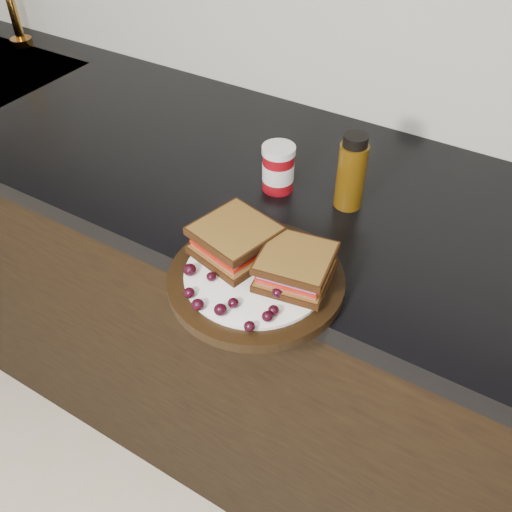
{
  "coord_description": "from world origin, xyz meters",
  "views": [
    {
      "loc": [
        0.36,
        0.87,
        1.54
      ],
      "look_at": [
        0.03,
        1.42,
        0.96
      ],
      "focal_mm": 40.0,
      "sensor_mm": 36.0,
      "label": 1
    }
  ],
  "objects": [
    {
      "name": "base_cabinets",
      "position": [
        0.0,
        1.7,
        0.43
      ],
      "size": [
        3.96,
        0.58,
        0.86
      ],
      "primitive_type": "cube",
      "color": "black",
      "rests_on": "ground_plane"
    },
    {
      "name": "countertop",
      "position": [
        0.0,
        1.7,
        0.88
      ],
      "size": [
        3.98,
        0.6,
        0.04
      ],
      "primitive_type": "cube",
      "color": "black",
      "rests_on": "base_cabinets"
    },
    {
      "name": "plate",
      "position": [
        0.03,
        1.42,
        0.91
      ],
      "size": [
        0.28,
        0.28,
        0.02
      ],
      "primitive_type": "cylinder",
      "color": "black",
      "rests_on": "countertop"
    },
    {
      "name": "sandwich_left",
      "position": [
        -0.03,
        1.44,
        0.95
      ],
      "size": [
        0.14,
        0.14,
        0.05
      ],
      "primitive_type": null,
      "rotation": [
        0.0,
        0.0,
        -0.24
      ],
      "color": "brown",
      "rests_on": "plate"
    },
    {
      "name": "sandwich_right",
      "position": [
        0.08,
        1.44,
        0.95
      ],
      "size": [
        0.12,
        0.12,
        0.05
      ],
      "primitive_type": null,
      "rotation": [
        0.0,
        0.0,
        0.17
      ],
      "color": "brown",
      "rests_on": "plate"
    },
    {
      "name": "grape_0",
      "position": [
        -0.06,
        1.37,
        0.93
      ],
      "size": [
        0.02,
        0.02,
        0.02
      ],
      "primitive_type": "ellipsoid",
      "color": "black",
      "rests_on": "plate"
    },
    {
      "name": "grape_1",
      "position": [
        -0.03,
        1.37,
        0.93
      ],
      "size": [
        0.02,
        0.02,
        0.01
      ],
      "primitive_type": "ellipsoid",
      "color": "black",
      "rests_on": "plate"
    },
    {
      "name": "grape_2",
      "position": [
        -0.03,
        1.33,
        0.93
      ],
      "size": [
        0.02,
        0.02,
        0.02
      ],
      "primitive_type": "ellipsoid",
      "color": "black",
      "rests_on": "plate"
    },
    {
      "name": "grape_3",
      "position": [
        -0.01,
        1.31,
        0.93
      ],
      "size": [
        0.02,
        0.02,
        0.02
      ],
      "primitive_type": "ellipsoid",
      "color": "black",
      "rests_on": "plate"
    },
    {
      "name": "grape_4",
      "position": [
        0.03,
        1.32,
        0.93
      ],
      "size": [
        0.02,
        0.02,
        0.02
      ],
      "primitive_type": "ellipsoid",
      "color": "black",
      "rests_on": "plate"
    },
    {
      "name": "grape_5",
      "position": [
        0.03,
        1.34,
        0.93
      ],
      "size": [
        0.02,
        0.02,
        0.02
      ],
      "primitive_type": "ellipsoid",
      "color": "black",
      "rests_on": "plate"
    },
    {
      "name": "grape_6",
      "position": [
        0.08,
        1.32,
        0.93
      ],
      "size": [
        0.02,
        0.02,
        0.02
      ],
      "primitive_type": "ellipsoid",
      "color": "black",
      "rests_on": "plate"
    },
    {
      "name": "grape_7",
      "position": [
        0.09,
        1.35,
        0.93
      ],
      "size": [
        0.02,
        0.02,
        0.02
      ],
      "primitive_type": "ellipsoid",
      "color": "black",
      "rests_on": "plate"
    },
    {
      "name": "grape_8",
      "position": [
        0.09,
        1.36,
        0.93
      ],
      "size": [
        0.02,
        0.02,
        0.02
      ],
      "primitive_type": "ellipsoid",
      "color": "black",
      "rests_on": "plate"
    },
    {
      "name": "grape_9",
      "position": [
        0.08,
        1.39,
        0.93
      ],
      "size": [
        0.02,
        0.02,
        0.02
      ],
      "primitive_type": "ellipsoid",
      "color": "black",
      "rests_on": "plate"
    },
    {
      "name": "grape_10",
      "position": [
        0.1,
        1.42,
        0.93
      ],
      "size": [
        0.02,
        0.02,
        0.02
      ],
      "primitive_type": "ellipsoid",
      "color": "black",
      "rests_on": "plate"
    },
    {
      "name": "grape_11",
      "position": [
        0.09,
        1.45,
        0.93
      ],
      "size": [
        0.02,
        0.02,
        0.02
      ],
      "primitive_type": "ellipsoid",
      "color": "black",
      "rests_on": "plate"
    },
    {
      "name": "grape_12",
      "position": [
        0.08,
        1.47,
        0.93
      ],
      "size": [
        0.02,
        0.02,
        0.01
      ],
      "primitive_type": "ellipsoid",
      "color": "black",
      "rests_on": "plate"
    },
    {
      "name": "grape_13",
      "position": [
        -0.03,
        1.48,
        0.93
      ],
      "size": [
        0.02,
        0.02,
        0.02
      ],
      "primitive_type": "ellipsoid",
      "color": "black",
      "rests_on": "plate"
    },
    {
      "name": "grape_14",
      "position": [
        -0.05,
        1.45,
        0.93
      ],
      "size": [
        0.02,
        0.02,
        0.02
      ],
      "primitive_type": "ellipsoid",
      "color": "black",
      "rests_on": "plate"
    },
    {
      "name": "grape_15",
      "position": [
        -0.03,
        1.42,
        0.93
      ],
      "size": [
        0.02,
        0.02,
        0.02
      ],
      "primitive_type": "ellipsoid",
      "color": "black",
      "rests_on": "plate"
    },
    {
      "name": "grape_16",
      "position": [
        -0.05,
        1.41,
        0.93
      ],
      "size": [
        0.02,
        0.02,
        0.02
      ],
      "primitive_type": "ellipsoid",
      "color": "black",
      "rests_on": "plate"
    },
    {
      "name": "grape_17",
      "position": [
        -0.03,
        1.47,
        0.93
      ],
      "size": [
        0.02,
        0.02,
        0.02
      ],
      "primitive_type": "ellipsoid",
      "color": "black",
      "rests_on": "plate"
    },
    {
      "name": "grape_18",
      "position": [
        -0.05,
        1.44,
        0.93
      ],
      "size": [
        0.02,
        0.02,
        0.02
      ],
      "primitive_type": "ellipsoid",
      "color": "black",
      "rests_on": "plate"
    },
    {
      "name": "grape_19",
      "position": [
        -0.06,
        1.43,
        0.93
      ],
      "size": [
        0.02,
        0.02,
        0.02
      ],
      "primitive_type": "ellipsoid",
      "color": "black",
      "rests_on": "plate"
    },
    {
      "name": "condiment_jar",
      "position": [
        -0.08,
        1.67,
        0.95
      ],
      "size": [
        0.08,
        0.08,
        0.09
      ],
      "primitive_type": "cylinder",
      "rotation": [
        0.0,
        0.0,
        0.27
      ],
      "color": "maroon",
      "rests_on": "countertop"
    },
    {
      "name": "oil_bottle",
      "position": [
        0.06,
        1.69,
        0.97
      ],
      "size": [
        0.07,
        0.07,
        0.14
      ],
      "primitive_type": "cylinder",
      "rotation": [
        0.0,
        0.0,
        -0.31
      ],
      "color": "#492E07",
      "rests_on": "countertop"
    }
  ]
}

